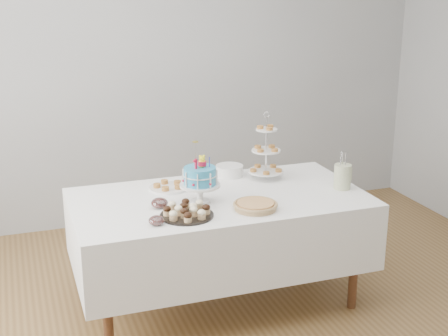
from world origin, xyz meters
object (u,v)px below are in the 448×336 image
object	(u,v)px
jam_bowl_a	(156,221)
tiered_stand	(266,151)
cupcake_tray	(187,211)
plate_stack	(229,171)
utensil_pitcher	(343,176)
jam_bowl_b	(159,203)
pie	(255,205)
pastry_plate	(169,186)
table	(220,229)
birthday_cake	(200,186)

from	to	relation	value
jam_bowl_a	tiered_stand	bearing A→B (deg)	32.42
cupcake_tray	plate_stack	size ratio (longest dim) A/B	1.65
cupcake_tray	utensil_pitcher	distance (m)	1.15
jam_bowl_a	jam_bowl_b	world-z (taller)	jam_bowl_b
pie	pastry_plate	size ratio (longest dim) A/B	1.04
jam_bowl_a	utensil_pitcher	world-z (taller)	utensil_pitcher
tiered_stand	cupcake_tray	bearing A→B (deg)	-144.56
plate_stack	pastry_plate	distance (m)	0.51
cupcake_tray	pie	bearing A→B (deg)	-3.27
pie	jam_bowl_b	distance (m)	0.60
cupcake_tray	tiered_stand	size ratio (longest dim) A/B	0.67
table	pie	world-z (taller)	pie
pastry_plate	tiered_stand	bearing A→B (deg)	-0.37
birthday_cake	plate_stack	xyz separation A→B (m)	(0.36, 0.46, -0.07)
table	birthday_cake	distance (m)	0.37
cupcake_tray	pie	world-z (taller)	cupcake_tray
pie	tiered_stand	bearing A→B (deg)	61.26
tiered_stand	jam_bowl_a	world-z (taller)	tiered_stand
cupcake_tray	pastry_plate	xyz separation A→B (m)	(0.02, 0.53, -0.02)
plate_stack	jam_bowl_b	distance (m)	0.79
pie	jam_bowl_a	xyz separation A→B (m)	(-0.64, -0.05, 0.00)
jam_bowl_a	jam_bowl_b	size ratio (longest dim) A/B	0.88
cupcake_tray	table	bearing A→B (deg)	41.76
pastry_plate	table	bearing A→B (deg)	-43.32
pie	jam_bowl_a	size ratio (longest dim) A/B	2.98
tiered_stand	plate_stack	bearing A→B (deg)	147.34
utensil_pitcher	cupcake_tray	bearing A→B (deg)	-162.37
pastry_plate	jam_bowl_b	distance (m)	0.36
pie	pastry_plate	world-z (taller)	pie
pie	utensil_pitcher	size ratio (longest dim) A/B	1.08
table	pastry_plate	size ratio (longest dim) A/B	7.16
birthday_cake	tiered_stand	bearing A→B (deg)	8.05
pie	jam_bowl_a	bearing A→B (deg)	-175.69
table	pastry_plate	xyz separation A→B (m)	(-0.28, 0.26, 0.24)
table	plate_stack	distance (m)	0.53
birthday_cake	jam_bowl_b	distance (m)	0.28
pastry_plate	pie	bearing A→B (deg)	-53.31
birthday_cake	tiered_stand	size ratio (longest dim) A/B	0.82
pie	birthday_cake	bearing A→B (deg)	141.14
plate_stack	pastry_plate	size ratio (longest dim) A/B	0.74
pie	tiered_stand	world-z (taller)	tiered_stand
tiered_stand	utensil_pitcher	size ratio (longest dim) A/B	1.89
birthday_cake	pastry_plate	distance (m)	0.36
birthday_cake	plate_stack	bearing A→B (deg)	31.41
birthday_cake	cupcake_tray	xyz separation A→B (m)	(-0.15, -0.21, -0.07)
birthday_cake	plate_stack	size ratio (longest dim) A/B	2.01
table	tiered_stand	size ratio (longest dim) A/B	3.93
pie	jam_bowl_b	size ratio (longest dim) A/B	2.61
pie	plate_stack	world-z (taller)	plate_stack
table	utensil_pitcher	xyz separation A→B (m)	(0.84, -0.12, 0.32)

